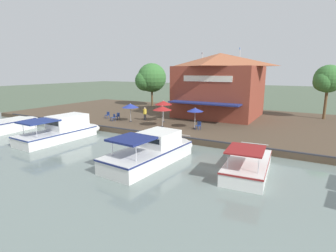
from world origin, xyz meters
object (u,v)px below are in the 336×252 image
object	(u,v)px
patio_umbrella_near_quay_edge	(162,108)
person_mid_patio	(145,112)
patio_umbrella_by_entrance	(195,110)
tree_behind_restaurant	(150,79)
motorboat_mid_row	(249,163)
cafe_chair_facing_river	(118,116)
motorboat_outer_channel	(4,126)
cafe_chair_back_row_seat	(108,115)
motorboat_nearest_quay	(156,150)
waterfront_restaurant	(219,85)
motorboat_fourth_along	(65,130)
cafe_chair_beside_entrance	(113,117)
patio_umbrella_far_corner	(130,106)
cafe_chair_mid_patio	(198,125)
patio_umbrella_mid_patio_right	(163,103)
tree_upstream_bank	(327,80)

from	to	relation	value
patio_umbrella_near_quay_edge	person_mid_patio	size ratio (longest dim) A/B	1.44
patio_umbrella_by_entrance	person_mid_patio	bearing A→B (deg)	-100.16
tree_behind_restaurant	motorboat_mid_row	bearing A→B (deg)	45.72
cafe_chair_facing_river	motorboat_outer_channel	distance (m)	12.49
cafe_chair_back_row_seat	motorboat_outer_channel	distance (m)	11.52
cafe_chair_facing_river	motorboat_nearest_quay	distance (m)	14.94
waterfront_restaurant	cafe_chair_back_row_seat	distance (m)	15.39
person_mid_patio	motorboat_fourth_along	distance (m)	10.14
cafe_chair_beside_entrance	motorboat_outer_channel	size ratio (longest dim) A/B	0.09
motorboat_outer_channel	motorboat_nearest_quay	bearing A→B (deg)	91.12
motorboat_mid_row	cafe_chair_beside_entrance	bearing A→B (deg)	-111.41
patio_umbrella_far_corner	patio_umbrella_near_quay_edge	distance (m)	4.94
motorboat_outer_channel	patio_umbrella_far_corner	bearing A→B (deg)	133.65
patio_umbrella_near_quay_edge	cafe_chair_mid_patio	bearing A→B (deg)	98.11
cafe_chair_beside_entrance	person_mid_patio	bearing A→B (deg)	125.97
patio_umbrella_by_entrance	cafe_chair_back_row_seat	world-z (taller)	patio_umbrella_by_entrance
patio_umbrella_mid_patio_right	motorboat_fourth_along	bearing A→B (deg)	-28.92
cafe_chair_beside_entrance	tree_upstream_bank	xyz separation A→B (m)	(-14.15, 22.49, 4.49)
patio_umbrella_far_corner	patio_umbrella_mid_patio_right	xyz separation A→B (m)	(-1.77, 3.59, 0.37)
patio_umbrella_far_corner	cafe_chair_facing_river	xyz separation A→B (m)	(-0.25, -2.25, -1.47)
patio_umbrella_mid_patio_right	cafe_chair_facing_river	xyz separation A→B (m)	(1.52, -5.83, -1.84)
cafe_chair_back_row_seat	cafe_chair_mid_patio	size ratio (longest dim) A/B	1.00
tree_upstream_bank	motorboat_mid_row	bearing A→B (deg)	-11.94
cafe_chair_facing_river	motorboat_fourth_along	size ratio (longest dim) A/B	0.10
cafe_chair_facing_river	motorboat_nearest_quay	size ratio (longest dim) A/B	0.10
patio_umbrella_far_corner	person_mid_patio	world-z (taller)	patio_umbrella_far_corner
cafe_chair_back_row_seat	motorboat_fourth_along	size ratio (longest dim) A/B	0.10
motorboat_nearest_quay	waterfront_restaurant	bearing A→B (deg)	-175.50
waterfront_restaurant	motorboat_nearest_quay	world-z (taller)	waterfront_restaurant
waterfront_restaurant	cafe_chair_beside_entrance	world-z (taller)	waterfront_restaurant
patio_umbrella_far_corner	motorboat_mid_row	distance (m)	17.82
cafe_chair_back_row_seat	motorboat_outer_channel	bearing A→B (deg)	-31.75
patio_umbrella_far_corner	motorboat_nearest_quay	world-z (taller)	patio_umbrella_far_corner
motorboat_outer_channel	person_mid_patio	bearing A→B (deg)	135.13
patio_umbrella_by_entrance	tree_upstream_bank	world-z (taller)	tree_upstream_bank
cafe_chair_beside_entrance	motorboat_fourth_along	size ratio (longest dim) A/B	0.10
cafe_chair_beside_entrance	motorboat_mid_row	xyz separation A→B (m)	(7.06, 18.00, -0.48)
cafe_chair_back_row_seat	tree_behind_restaurant	distance (m)	14.18
waterfront_restaurant	motorboat_mid_row	xyz separation A→B (m)	(17.14, 8.01, -4.24)
motorboat_nearest_quay	cafe_chair_mid_patio	bearing A→B (deg)	-177.53
patio_umbrella_by_entrance	motorboat_nearest_quay	size ratio (longest dim) A/B	0.25
patio_umbrella_by_entrance	cafe_chair_facing_river	size ratio (longest dim) A/B	2.66
patio_umbrella_near_quay_edge	tree_upstream_bank	bearing A→B (deg)	132.33
waterfront_restaurant	cafe_chair_facing_river	world-z (taller)	waterfront_restaurant
waterfront_restaurant	tree_upstream_bank	xyz separation A→B (m)	(-4.07, 12.49, 0.73)
motorboat_nearest_quay	motorboat_mid_row	size ratio (longest dim) A/B	1.27
waterfront_restaurant	cafe_chair_back_row_seat	bearing A→B (deg)	-52.46
waterfront_restaurant	person_mid_patio	bearing A→B (deg)	-41.31
motorboat_outer_channel	motorboat_mid_row	size ratio (longest dim) A/B	1.33
waterfront_restaurant	motorboat_mid_row	distance (m)	19.39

